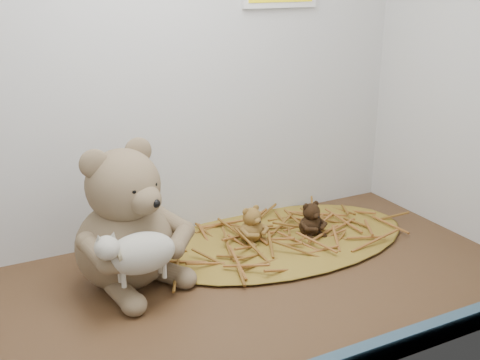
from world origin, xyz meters
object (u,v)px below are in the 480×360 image
main_teddy (123,216)px  toy_lamb (141,253)px  mini_teddy_brown (311,218)px  mini_teddy_tan (251,223)px

main_teddy → toy_lamb: (0.00, -9.81, -3.19)cm
toy_lamb → mini_teddy_brown: toy_lamb is taller
toy_lamb → mini_teddy_brown: 43.49cm
mini_teddy_brown → toy_lamb: bearing=-172.0°
main_teddy → toy_lamb: bearing=-112.4°
mini_teddy_tan → toy_lamb: bearing=-168.1°
main_teddy → mini_teddy_brown: (41.83, 0.76, -8.66)cm
main_teddy → mini_teddy_tan: main_teddy is taller
main_teddy → mini_teddy_tan: (28.72, 3.82, -8.52)cm
toy_lamb → mini_teddy_brown: (41.83, 10.57, -5.47)cm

